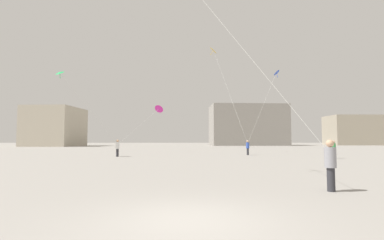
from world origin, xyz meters
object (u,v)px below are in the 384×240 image
(person_in_white, at_px, (119,147))
(building_centre_hall, at_px, (249,125))
(kite_cobalt_diamond, at_px, (277,73))
(building_right_hall, at_px, (359,130))
(person_in_grey, at_px, (332,163))
(person_in_green, at_px, (335,149))
(kite_emerald_diamond, at_px, (62,74))
(kite_magenta_diamond, at_px, (160,109))
(building_left_hall, at_px, (57,127))
(kite_amber_delta, at_px, (215,52))
(person_in_blue, at_px, (249,147))

(person_in_white, bearing_deg, building_centre_hall, 59.55)
(kite_cobalt_diamond, xyz_separation_m, building_right_hall, (42.82, 58.58, -5.02))
(person_in_white, relative_size, building_centre_hall, 0.08)
(building_centre_hall, bearing_deg, person_in_white, -113.37)
(person_in_grey, height_order, building_centre_hall, building_centre_hall)
(person_in_green, relative_size, building_right_hall, 0.09)
(kite_emerald_diamond, relative_size, building_centre_hall, 0.34)
(kite_magenta_diamond, bearing_deg, building_right_hall, 41.40)
(person_in_white, relative_size, kite_cobalt_diamond, 0.20)
(person_in_white, xyz_separation_m, person_in_grey, (12.78, -20.59, 0.01))
(person_in_grey, bearing_deg, person_in_green, 167.04)
(person_in_green, bearing_deg, person_in_grey, 55.90)
(kite_cobalt_diamond, bearing_deg, building_left_hall, 136.77)
(person_in_white, xyz_separation_m, kite_cobalt_diamond, (17.97, 3.46, 8.71))
(person_in_green, xyz_separation_m, kite_emerald_diamond, (-27.27, 1.69, 7.71))
(person_in_white, relative_size, kite_emerald_diamond, 0.23)
(kite_cobalt_diamond, bearing_deg, kite_emerald_diamond, -168.92)
(kite_cobalt_diamond, bearing_deg, kite_amber_delta, 142.21)
(person_in_grey, height_order, kite_cobalt_diamond, kite_cobalt_diamond)
(person_in_blue, distance_m, person_in_green, 9.32)
(person_in_blue, xyz_separation_m, kite_magenta_diamond, (-11.31, 8.01, 5.32))
(kite_cobalt_diamond, relative_size, building_centre_hall, 0.39)
(person_in_grey, bearing_deg, kite_amber_delta, -163.20)
(person_in_grey, height_order, building_left_hall, building_left_hall)
(person_in_blue, relative_size, person_in_green, 1.00)
(kite_amber_delta, bearing_deg, kite_emerald_diamond, -148.94)
(kite_amber_delta, bearing_deg, person_in_white, -141.02)
(kite_amber_delta, relative_size, building_right_hall, 0.73)
(kite_cobalt_diamond, distance_m, kite_amber_delta, 9.85)
(building_centre_hall, bearing_deg, kite_cobalt_diamond, -97.21)
(kite_cobalt_diamond, xyz_separation_m, kite_magenta_diamond, (-14.88, 7.70, -3.44))
(building_centre_hall, bearing_deg, kite_magenta_diamond, -115.15)
(kite_cobalt_diamond, bearing_deg, person_in_blue, -174.95)
(kite_magenta_diamond, bearing_deg, building_centre_hall, 64.85)
(building_left_hall, xyz_separation_m, building_centre_hall, (54.00, 9.57, 0.86))
(kite_emerald_diamond, bearing_deg, building_left_hall, 115.59)
(person_in_green, xyz_separation_m, building_centre_hall, (3.27, 60.25, 5.15))
(person_in_green, xyz_separation_m, kite_amber_delta, (-10.55, 11.76, 13.08))
(building_left_hall, bearing_deg, kite_emerald_diamond, -64.41)
(person_in_green, relative_size, kite_magenta_diamond, 0.14)
(kite_emerald_diamond, distance_m, building_right_hall, 91.87)
(person_in_white, distance_m, kite_cobalt_diamond, 20.27)
(person_in_white, xyz_separation_m, kite_magenta_diamond, (3.09, 11.16, 5.27))
(building_centre_hall, height_order, building_right_hall, building_centre_hall)
(person_in_green, xyz_separation_m, kite_magenta_diamond, (-18.43, 14.03, 5.33))
(person_in_white, distance_m, kite_emerald_diamond, 9.65)
(building_right_hall, bearing_deg, kite_cobalt_diamond, -126.17)
(person_in_green, height_order, building_left_hall, building_left_hall)
(person_in_white, relative_size, kite_amber_delta, 0.13)
(kite_amber_delta, xyz_separation_m, kite_emerald_diamond, (-16.72, -10.07, -5.37))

